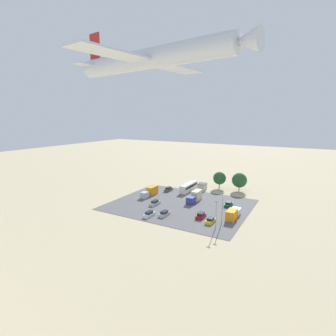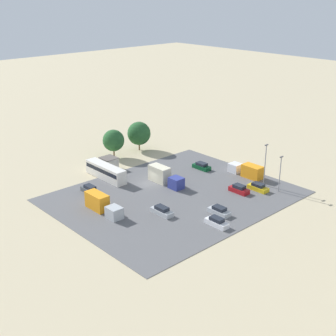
% 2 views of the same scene
% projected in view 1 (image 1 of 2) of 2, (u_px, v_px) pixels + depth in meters
% --- Properties ---
extents(ground_plane, '(400.00, 400.00, 0.00)m').
position_uv_depth(ground_plane, '(190.00, 198.00, 97.48)').
color(ground_plane, tan).
extents(parking_lot_surface, '(45.70, 36.83, 0.08)m').
position_uv_depth(parking_lot_surface, '(180.00, 205.00, 90.20)').
color(parking_lot_surface, '#565659').
rests_on(parking_lot_surface, ground).
extents(shed_building, '(3.41, 3.64, 2.75)m').
position_uv_depth(shed_building, '(202.00, 186.00, 108.59)').
color(shed_building, silver).
rests_on(shed_building, ground).
extents(bus, '(2.59, 11.77, 3.12)m').
position_uv_depth(bus, '(189.00, 187.00, 106.64)').
color(bus, silver).
rests_on(bus, ground).
extents(parked_car_0, '(1.86, 4.41, 1.48)m').
position_uv_depth(parked_car_0, '(164.00, 214.00, 79.87)').
color(parked_car_0, '#ADB2B7').
rests_on(parked_car_0, ground).
extents(parked_car_1, '(1.71, 4.50, 1.58)m').
position_uv_depth(parked_car_1, '(149.00, 214.00, 79.34)').
color(parked_car_1, silver).
rests_on(parked_car_1, ground).
extents(parked_car_2, '(1.78, 4.71, 1.57)m').
position_uv_depth(parked_car_2, '(155.00, 203.00, 89.78)').
color(parked_car_2, '#ADB2B7').
rests_on(parked_car_2, ground).
extents(parked_car_3, '(1.74, 4.69, 1.61)m').
position_uv_depth(parked_car_3, '(168.00, 189.00, 106.58)').
color(parked_car_3, '#4C5156').
rests_on(parked_car_3, ground).
extents(parked_car_4, '(1.83, 4.48, 1.52)m').
position_uv_depth(parked_car_4, '(211.00, 220.00, 74.61)').
color(parked_car_4, gold).
rests_on(parked_car_4, ground).
extents(parked_car_5, '(1.91, 4.43, 1.52)m').
position_uv_depth(parked_car_5, '(229.00, 204.00, 88.51)').
color(parked_car_5, '#0C4723').
rests_on(parked_car_5, ground).
extents(parked_car_6, '(1.88, 4.27, 1.65)m').
position_uv_depth(parked_car_6, '(201.00, 216.00, 78.09)').
color(parked_car_6, maroon).
rests_on(parked_car_6, ground).
extents(parked_truck_0, '(2.48, 8.36, 2.88)m').
position_uv_depth(parked_truck_0, '(233.00, 214.00, 77.80)').
color(parked_truck_0, silver).
rests_on(parked_truck_0, ground).
extents(parked_truck_1, '(2.43, 9.09, 3.46)m').
position_uv_depth(parked_truck_1, '(195.00, 197.00, 93.80)').
color(parked_truck_1, navy).
rests_on(parked_truck_1, ground).
extents(parked_truck_2, '(2.34, 9.30, 3.17)m').
position_uv_depth(parked_truck_2, '(150.00, 192.00, 100.50)').
color(parked_truck_2, '#ADB2B7').
rests_on(parked_truck_2, ground).
extents(tree_near_shed, '(6.00, 6.00, 7.48)m').
position_uv_depth(tree_near_shed, '(239.00, 180.00, 106.27)').
color(tree_near_shed, brown).
rests_on(tree_near_shed, ground).
extents(tree_apron_mid, '(5.35, 5.35, 7.09)m').
position_uv_depth(tree_apron_mid, '(220.00, 178.00, 110.07)').
color(tree_apron_mid, brown).
rests_on(tree_apron_mid, ground).
extents(light_pole_lot_centre, '(0.90, 0.28, 9.12)m').
position_uv_depth(light_pole_lot_centre, '(222.00, 207.00, 73.02)').
color(light_pole_lot_centre, gray).
rests_on(light_pole_lot_centre, ground).
extents(light_pole_lot_edge, '(0.90, 0.28, 7.67)m').
position_uv_depth(light_pole_lot_edge, '(216.00, 213.00, 69.87)').
color(light_pole_lot_edge, gray).
rests_on(light_pole_lot_edge, ground).
extents(airplane, '(42.59, 35.48, 9.98)m').
position_uv_depth(airplane, '(153.00, 58.00, 52.44)').
color(airplane, silver).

